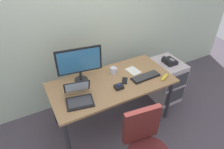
# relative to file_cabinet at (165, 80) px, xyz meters

# --- Properties ---
(ground_plane) EXTENTS (8.00, 8.00, 0.00)m
(ground_plane) POSITION_rel_file_cabinet_xyz_m (-1.04, -0.07, -0.35)
(ground_plane) COLOR #4C434D
(back_wall) EXTENTS (6.00, 0.10, 2.80)m
(back_wall) POSITION_rel_file_cabinet_xyz_m (-1.04, 0.68, 1.05)
(back_wall) COLOR beige
(back_wall) RESTS_ON ground
(desk) EXTENTS (1.64, 0.79, 0.73)m
(desk) POSITION_rel_file_cabinet_xyz_m (-1.04, -0.07, 0.31)
(desk) COLOR #A0754B
(desk) RESTS_ON ground
(file_cabinet) EXTENTS (0.42, 0.53, 0.70)m
(file_cabinet) POSITION_rel_file_cabinet_xyz_m (0.00, 0.00, 0.00)
(file_cabinet) COLOR #C1B1B4
(file_cabinet) RESTS_ON ground
(desk_phone) EXTENTS (0.17, 0.20, 0.09)m
(desk_phone) POSITION_rel_file_cabinet_xyz_m (-0.01, -0.02, 0.38)
(desk_phone) COLOR black
(desk_phone) RESTS_ON file_cabinet
(monitor_main) EXTENTS (0.58, 0.18, 0.48)m
(monitor_main) POSITION_rel_file_cabinet_xyz_m (-1.38, 0.16, 0.66)
(monitor_main) COLOR #262628
(monitor_main) RESTS_ON desk
(keyboard) EXTENTS (0.41, 0.15, 0.03)m
(keyboard) POSITION_rel_file_cabinet_xyz_m (-0.58, -0.19, 0.40)
(keyboard) COLOR black
(keyboard) RESTS_ON desk
(laptop) EXTENTS (0.37, 0.37, 0.22)m
(laptop) POSITION_rel_file_cabinet_xyz_m (-1.54, -0.19, 0.43)
(laptop) COLOR black
(laptop) RESTS_ON desk
(trackball_mouse) EXTENTS (0.11, 0.09, 0.07)m
(trackball_mouse) POSITION_rel_file_cabinet_xyz_m (-1.02, -0.22, 0.41)
(trackball_mouse) COLOR black
(trackball_mouse) RESTS_ON desk
(coffee_mug) EXTENTS (0.10, 0.09, 0.09)m
(coffee_mug) POSITION_rel_file_cabinet_xyz_m (-0.92, 0.10, 0.43)
(coffee_mug) COLOR silver
(coffee_mug) RESTS_ON desk
(paper_notepad) EXTENTS (0.17, 0.22, 0.01)m
(paper_notepad) POSITION_rel_file_cabinet_xyz_m (-0.65, 0.01, 0.39)
(paper_notepad) COLOR white
(paper_notepad) RESTS_ON desk
(cell_phone) EXTENTS (0.14, 0.16, 0.01)m
(cell_phone) POSITION_rel_file_cabinet_xyz_m (-0.88, -0.13, 0.39)
(cell_phone) COLOR black
(cell_phone) RESTS_ON desk
(banana) EXTENTS (0.19, 0.12, 0.04)m
(banana) POSITION_rel_file_cabinet_xyz_m (-0.37, -0.33, 0.40)
(banana) COLOR yellow
(banana) RESTS_ON desk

